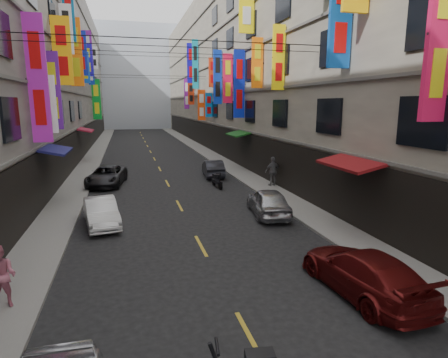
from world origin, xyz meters
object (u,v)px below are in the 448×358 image
car_left_mid (101,212)px  car_right_near (363,272)px  car_right_far (213,168)px  car_left_far (107,176)px  car_right_mid (268,202)px  pedestrian_rfar (273,171)px  pedestrian_lfar (0,277)px  scooter_far_right (217,181)px

car_left_mid → car_right_near: (7.66, -8.38, 0.04)m
car_right_far → car_left_far: bearing=14.4°
car_left_mid → car_left_far: (-0.15, 8.83, 0.03)m
car_left_far → car_right_near: 18.90m
car_left_mid → car_right_near: car_right_near is taller
car_right_near → car_right_mid: size_ratio=1.14×
car_right_near → pedestrian_rfar: pedestrian_rfar is taller
pedestrian_lfar → pedestrian_rfar: pedestrian_rfar is taller
car_right_near → pedestrian_lfar: (-9.75, 1.58, 0.31)m
car_left_mid → car_right_mid: size_ratio=0.94×
car_right_near → car_left_mid: bearing=-51.3°
car_right_near → car_right_mid: car_right_mid is taller
car_left_mid → car_left_far: 8.83m
car_right_near → car_right_mid: 7.99m
car_left_far → scooter_far_right: bearing=-10.6°
car_left_far → pedestrian_rfar: 11.12m
car_left_mid → car_right_far: car_right_far is taller
car_right_mid → pedestrian_rfar: size_ratio=2.07×
car_left_mid → car_right_mid: bearing=-12.1°
car_left_far → pedestrian_rfar: pedestrian_rfar is taller
car_right_near → pedestrian_rfar: bearing=-105.0°
car_right_near → pedestrian_rfar: (2.74, 13.72, 0.42)m
pedestrian_rfar → pedestrian_lfar: bearing=38.2°
car_right_near → car_right_far: size_ratio=1.18×
car_right_near → car_left_far: bearing=-69.3°
car_left_far → car_right_far: bearing=18.4°
car_left_mid → car_right_mid: (7.85, -0.39, 0.06)m
scooter_far_right → car_right_far: (0.61, 3.75, 0.19)m
car_left_far → car_right_mid: car_right_mid is taller
car_left_mid → scooter_far_right: bearing=33.2°
scooter_far_right → car_right_mid: (1.00, -6.65, 0.23)m
scooter_far_right → car_right_near: car_right_near is taller
car_right_far → pedestrian_lfar: pedestrian_lfar is taller
car_left_far → car_right_near: car_right_near is taller
car_left_mid → pedestrian_lfar: (-2.09, -6.80, 0.35)m
car_right_near → car_right_far: (-0.20, 18.40, -0.03)m
scooter_far_right → car_right_near: (0.81, -14.64, 0.21)m
car_right_mid → pedestrian_rfar: (2.55, 5.73, 0.40)m
car_right_near → scooter_far_right: bearing=-90.6°
car_left_mid → pedestrian_lfar: pedestrian_lfar is taller
car_right_mid → pedestrian_lfar: size_ratio=2.35×
car_right_near → car_right_far: bearing=-93.1°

